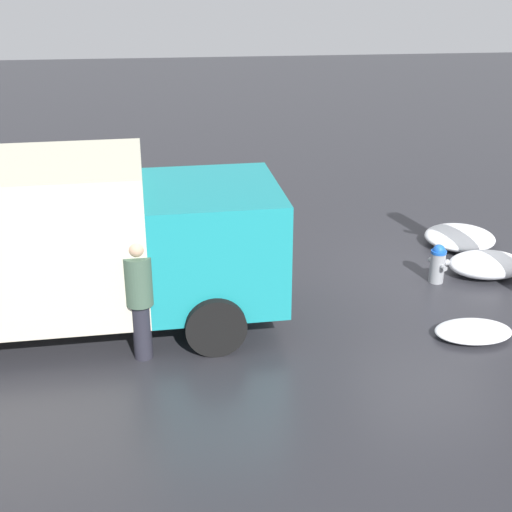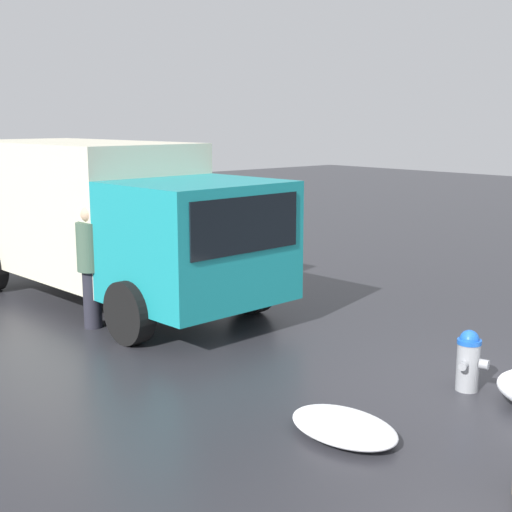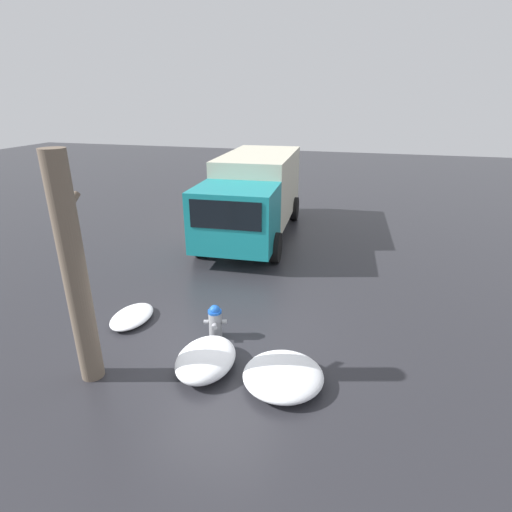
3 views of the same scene
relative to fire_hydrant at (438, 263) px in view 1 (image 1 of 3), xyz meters
name	(u,v)px [view 1 (image 1 of 3)]	position (x,y,z in m)	size (l,w,h in m)	color
ground_plane	(436,282)	(0.00, 0.00, -0.37)	(60.00, 60.00, 0.00)	#28282D
fire_hydrant	(438,263)	(0.00, 0.00, 0.00)	(0.38, 0.47, 0.72)	gray
delivery_truck	(46,241)	(6.54, 0.97, 1.12)	(6.87, 2.87, 2.70)	teal
pedestrian	(140,295)	(5.14, 2.01, 0.63)	(0.40, 0.40, 1.84)	#23232D
snow_pile_by_hydrant	(473,331)	(0.12, 1.99, -0.27)	(1.20, 0.80, 0.19)	white
snow_pile_curbside	(487,264)	(-1.01, -0.19, -0.16)	(1.40, 1.03, 0.41)	white
snow_pile_by_tree	(460,237)	(-1.06, -1.62, -0.20)	(1.39, 1.38, 0.34)	white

